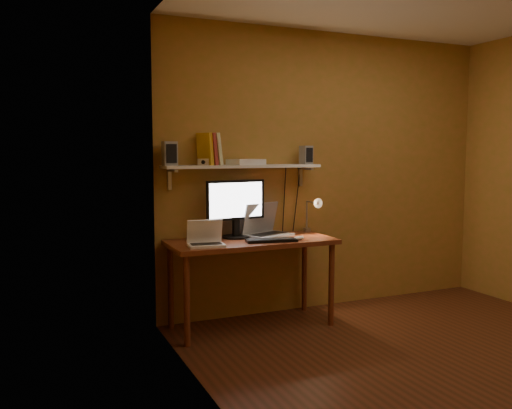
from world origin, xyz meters
name	(u,v)px	position (x,y,z in m)	size (l,w,h in m)	color
room	(452,179)	(0.00, 0.00, 1.30)	(3.44, 3.24, 2.64)	#592717
desk	(252,250)	(-0.95, 1.28, 0.66)	(1.40, 0.60, 0.75)	maroon
wall_shelf	(243,167)	(-0.95, 1.47, 1.36)	(1.40, 0.25, 0.21)	white
monitor	(236,206)	(-1.03, 1.42, 1.03)	(0.55, 0.26, 0.50)	black
laptop	(265,227)	(-0.76, 1.44, 0.83)	(0.47, 0.41, 0.29)	gray
netbook	(205,239)	(-1.40, 1.16, 0.81)	(0.30, 0.23, 0.21)	white
keyboard	(271,240)	(-0.84, 1.13, 0.76)	(0.42, 0.14, 0.02)	black
mouse	(299,238)	(-0.59, 1.11, 0.77)	(0.09, 0.06, 0.03)	white
desk_lamp	(313,210)	(-0.29, 1.41, 0.96)	(0.09, 0.23, 0.38)	silver
speaker_left	(170,154)	(-1.59, 1.48, 1.47)	(0.11, 0.11, 0.20)	gray
speaker_right	(306,155)	(-0.33, 1.47, 1.46)	(0.09, 0.09, 0.17)	gray
books	(209,149)	(-1.25, 1.49, 1.51)	(0.19, 0.20, 0.27)	gold
shelf_camera	(203,162)	(-1.32, 1.42, 1.40)	(0.10, 0.06, 0.06)	silver
router	(246,162)	(-0.92, 1.47, 1.40)	(0.29, 0.20, 0.05)	white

